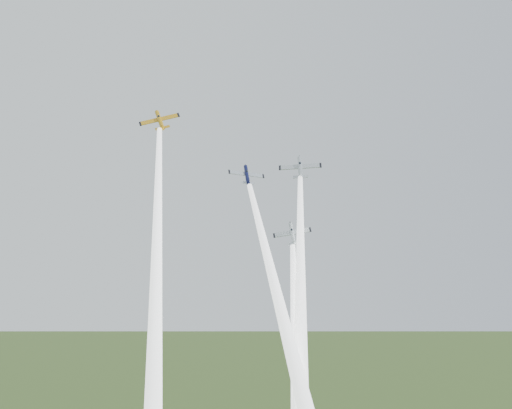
# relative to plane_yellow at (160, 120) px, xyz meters

# --- Properties ---
(plane_yellow) EXTENTS (8.68, 7.29, 8.38)m
(plane_yellow) POSITION_rel_plane_yellow_xyz_m (0.00, 0.00, 0.00)
(plane_yellow) COLOR orange
(smoke_trail_yellow) EXTENTS (9.42, 55.01, 58.35)m
(smoke_trail_yellow) POSITION_rel_plane_yellow_xyz_m (-3.62, -28.61, -30.64)
(smoke_trail_yellow) COLOR white
(plane_navy) EXTENTS (7.52, 5.70, 6.32)m
(plane_navy) POSITION_rel_plane_yellow_xyz_m (15.81, -5.28, -10.72)
(plane_navy) COLOR #0D113B
(smoke_trail_navy) EXTENTS (3.87, 41.49, 43.80)m
(smoke_trail_navy) POSITION_rel_plane_yellow_xyz_m (15.10, -27.25, -34.08)
(smoke_trail_navy) COLOR white
(plane_silver_right) EXTENTS (10.02, 9.33, 7.48)m
(plane_silver_right) POSITION_rel_plane_yellow_xyz_m (27.63, -1.99, -8.19)
(plane_silver_right) COLOR #B0B8BF
(smoke_trail_silver_right) EXTENTS (17.49, 42.35, 46.69)m
(smoke_trail_silver_right) POSITION_rel_plane_yellow_xyz_m (19.64, -23.93, -33.00)
(smoke_trail_silver_right) COLOR white
(plane_silver_low) EXTENTS (7.49, 7.51, 6.78)m
(plane_silver_low) POSITION_rel_plane_yellow_xyz_m (22.68, -11.37, -22.08)
(plane_silver_low) COLOR silver
(smoke_trail_silver_low) EXTENTS (15.07, 40.28, 43.86)m
(smoke_trail_silver_low) POSITION_rel_plane_yellow_xyz_m (15.96, -32.33, -45.47)
(smoke_trail_silver_low) COLOR white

